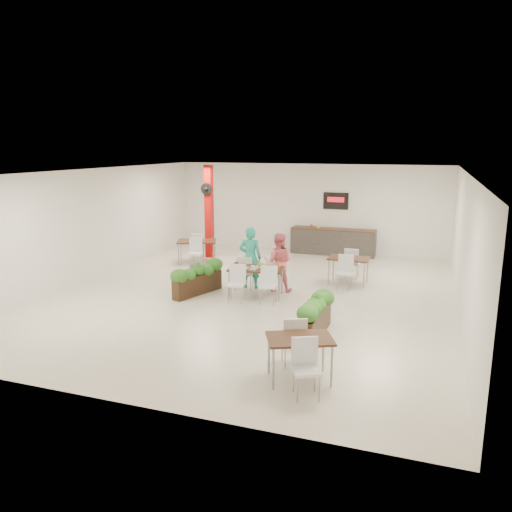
{
  "coord_description": "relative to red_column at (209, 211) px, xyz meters",
  "views": [
    {
      "loc": [
        4.21,
        -11.86,
        3.83
      ],
      "look_at": [
        0.13,
        -0.22,
        1.1
      ],
      "focal_mm": 35.0,
      "sensor_mm": 36.0,
      "label": 1
    }
  ],
  "objects": [
    {
      "name": "ground",
      "position": [
        3.0,
        -3.79,
        -1.64
      ],
      "size": [
        12.0,
        12.0,
        0.0
      ],
      "primitive_type": "plane",
      "color": "beige",
      "rests_on": "ground"
    },
    {
      "name": "room_shell",
      "position": [
        3.0,
        -3.79,
        0.36
      ],
      "size": [
        10.1,
        12.1,
        3.22
      ],
      "color": "white",
      "rests_on": "ground"
    },
    {
      "name": "red_column",
      "position": [
        0.0,
        0.0,
        0.0
      ],
      "size": [
        0.4,
        0.41,
        3.2
      ],
      "color": "#A90D0B",
      "rests_on": "ground"
    },
    {
      "name": "service_counter",
      "position": [
        4.0,
        1.86,
        -1.15
      ],
      "size": [
        3.0,
        0.64,
        2.2
      ],
      "color": "#2A2826",
      "rests_on": "ground"
    },
    {
      "name": "main_table",
      "position": [
        3.07,
        -3.85,
        -1.01
      ],
      "size": [
        1.51,
        1.79,
        0.92
      ],
      "rotation": [
        0.0,
        0.0,
        0.16
      ],
      "color": "#301D10",
      "rests_on": "ground"
    },
    {
      "name": "diner_man",
      "position": [
        2.68,
        -3.2,
        -0.79
      ],
      "size": [
        0.68,
        0.5,
        1.7
      ],
      "primitive_type": "imported",
      "rotation": [
        0.0,
        0.0,
        3.3
      ],
      "color": "teal",
      "rests_on": "ground"
    },
    {
      "name": "diner_woman",
      "position": [
        3.48,
        -3.2,
        -0.86
      ],
      "size": [
        0.85,
        0.71,
        1.58
      ],
      "primitive_type": "imported",
      "rotation": [
        0.0,
        0.0,
        3.3
      ],
      "color": "#F26B78",
      "rests_on": "ground"
    },
    {
      "name": "planter_left",
      "position": [
        1.57,
        -4.22,
        -1.16
      ],
      "size": [
        0.82,
        1.62,
        0.88
      ],
      "rotation": [
        0.0,
        0.0,
        1.24
      ],
      "color": "black",
      "rests_on": "ground"
    },
    {
      "name": "planter_right",
      "position": [
        5.17,
        -6.13,
        -1.16
      ],
      "size": [
        0.42,
        1.79,
        0.93
      ],
      "rotation": [
        0.0,
        0.0,
        1.56
      ],
      "color": "black",
      "rests_on": "ground"
    },
    {
      "name": "side_table_a",
      "position": [
        -0.03,
        -0.94,
        -1.01
      ],
      "size": [
        1.5,
        1.66,
        0.92
      ],
      "rotation": [
        0.0,
        0.0,
        0.38
      ],
      "color": "#301D10",
      "rests_on": "ground"
    },
    {
      "name": "side_table_b",
      "position": [
        5.15,
        -1.85,
        -1.02
      ],
      "size": [
        1.13,
        1.63,
        0.92
      ],
      "rotation": [
        0.0,
        0.0,
        -0.03
      ],
      "color": "#301D10",
      "rests_on": "ground"
    },
    {
      "name": "side_table_c",
      "position": [
        5.34,
        -8.14,
        -1.03
      ],
      "size": [
        1.27,
        1.65,
        0.92
      ],
      "rotation": [
        0.0,
        0.0,
        0.44
      ],
      "color": "#301D10",
      "rests_on": "ground"
    }
  ]
}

